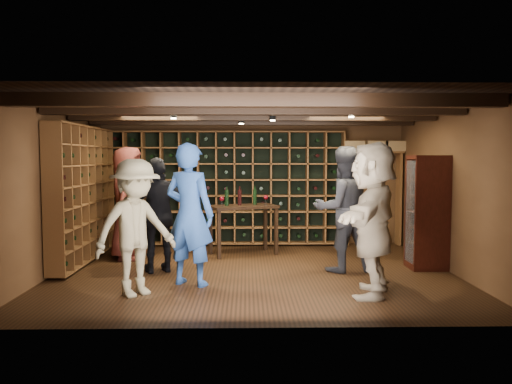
{
  "coord_description": "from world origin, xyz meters",
  "views": [
    {
      "loc": [
        -0.11,
        -7.51,
        1.75
      ],
      "look_at": [
        0.04,
        0.2,
        1.21
      ],
      "focal_mm": 35.0,
      "sensor_mm": 36.0,
      "label": 1
    }
  ],
  "objects_px": {
    "guest_red_floral": "(128,203)",
    "guest_khaki": "(135,228)",
    "guest_woman_black": "(159,215)",
    "tasting_table": "(243,211)",
    "guest_beige": "(373,219)",
    "man_grey_suit": "(343,209)",
    "display_cabinet": "(427,214)",
    "man_blue_shirt": "(190,215)"
  },
  "relations": [
    {
      "from": "guest_khaki",
      "to": "display_cabinet",
      "type": "bearing_deg",
      "value": -22.83
    },
    {
      "from": "man_blue_shirt",
      "to": "guest_beige",
      "type": "bearing_deg",
      "value": -169.17
    },
    {
      "from": "man_grey_suit",
      "to": "guest_khaki",
      "type": "xyz_separation_m",
      "value": [
        -2.88,
        -1.31,
        -0.09
      ]
    },
    {
      "from": "guest_red_floral",
      "to": "man_blue_shirt",
      "type": "bearing_deg",
      "value": -143.71
    },
    {
      "from": "man_grey_suit",
      "to": "guest_red_floral",
      "type": "height_order",
      "value": "guest_red_floral"
    },
    {
      "from": "display_cabinet",
      "to": "man_blue_shirt",
      "type": "xyz_separation_m",
      "value": [
        -3.6,
        -0.94,
        0.12
      ]
    },
    {
      "from": "tasting_table",
      "to": "guest_woman_black",
      "type": "bearing_deg",
      "value": -153.95
    },
    {
      "from": "display_cabinet",
      "to": "man_grey_suit",
      "type": "height_order",
      "value": "man_grey_suit"
    },
    {
      "from": "guest_woman_black",
      "to": "guest_khaki",
      "type": "height_order",
      "value": "guest_woman_black"
    },
    {
      "from": "guest_beige",
      "to": "guest_red_floral",
      "type": "bearing_deg",
      "value": -101.63
    },
    {
      "from": "man_grey_suit",
      "to": "guest_woman_black",
      "type": "relative_size",
      "value": 1.1
    },
    {
      "from": "guest_beige",
      "to": "man_grey_suit",
      "type": "bearing_deg",
      "value": -153.92
    },
    {
      "from": "guest_woman_black",
      "to": "tasting_table",
      "type": "xyz_separation_m",
      "value": [
        1.26,
        1.37,
        -0.09
      ]
    },
    {
      "from": "man_grey_suit",
      "to": "tasting_table",
      "type": "bearing_deg",
      "value": -53.36
    },
    {
      "from": "guest_red_floral",
      "to": "guest_beige",
      "type": "bearing_deg",
      "value": -121.6
    },
    {
      "from": "display_cabinet",
      "to": "tasting_table",
      "type": "bearing_deg",
      "value": 157.35
    },
    {
      "from": "man_blue_shirt",
      "to": "guest_beige",
      "type": "distance_m",
      "value": 2.43
    },
    {
      "from": "guest_khaki",
      "to": "guest_red_floral",
      "type": "bearing_deg",
      "value": 63.7
    },
    {
      "from": "display_cabinet",
      "to": "guest_red_floral",
      "type": "relative_size",
      "value": 0.91
    },
    {
      "from": "guest_woman_black",
      "to": "guest_beige",
      "type": "distance_m",
      "value": 3.21
    },
    {
      "from": "tasting_table",
      "to": "guest_khaki",
      "type": "bearing_deg",
      "value": -137.95
    },
    {
      "from": "man_blue_shirt",
      "to": "guest_red_floral",
      "type": "xyz_separation_m",
      "value": [
        -1.26,
        1.79,
        -0.01
      ]
    },
    {
      "from": "display_cabinet",
      "to": "guest_woman_black",
      "type": "bearing_deg",
      "value": -177.77
    },
    {
      "from": "display_cabinet",
      "to": "man_grey_suit",
      "type": "distance_m",
      "value": 1.36
    },
    {
      "from": "man_blue_shirt",
      "to": "tasting_table",
      "type": "bearing_deg",
      "value": -84.61
    },
    {
      "from": "man_blue_shirt",
      "to": "man_grey_suit",
      "type": "distance_m",
      "value": 2.39
    },
    {
      "from": "tasting_table",
      "to": "man_grey_suit",
      "type": "bearing_deg",
      "value": -62.36
    },
    {
      "from": "display_cabinet",
      "to": "guest_woman_black",
      "type": "height_order",
      "value": "same"
    },
    {
      "from": "man_grey_suit",
      "to": "guest_woman_black",
      "type": "bearing_deg",
      "value": -11.74
    },
    {
      "from": "display_cabinet",
      "to": "guest_khaki",
      "type": "distance_m",
      "value": 4.47
    },
    {
      "from": "guest_woman_black",
      "to": "guest_khaki",
      "type": "xyz_separation_m",
      "value": [
        -0.07,
        -1.29,
        -0.01
      ]
    },
    {
      "from": "man_blue_shirt",
      "to": "tasting_table",
      "type": "xyz_separation_m",
      "value": [
        0.71,
        2.15,
        -0.19
      ]
    },
    {
      "from": "guest_beige",
      "to": "tasting_table",
      "type": "height_order",
      "value": "guest_beige"
    },
    {
      "from": "guest_khaki",
      "to": "guest_beige",
      "type": "relative_size",
      "value": 0.89
    },
    {
      "from": "guest_red_floral",
      "to": "display_cabinet",
      "type": "bearing_deg",
      "value": -98.72
    },
    {
      "from": "display_cabinet",
      "to": "man_grey_suit",
      "type": "bearing_deg",
      "value": -174.11
    },
    {
      "from": "display_cabinet",
      "to": "guest_khaki",
      "type": "relative_size",
      "value": 1.01
    },
    {
      "from": "guest_red_floral",
      "to": "guest_khaki",
      "type": "height_order",
      "value": "guest_red_floral"
    },
    {
      "from": "man_blue_shirt",
      "to": "guest_woman_black",
      "type": "height_order",
      "value": "man_blue_shirt"
    },
    {
      "from": "guest_woman_black",
      "to": "tasting_table",
      "type": "height_order",
      "value": "guest_woman_black"
    },
    {
      "from": "man_blue_shirt",
      "to": "guest_red_floral",
      "type": "relative_size",
      "value": 1.01
    },
    {
      "from": "guest_woman_black",
      "to": "guest_red_floral",
      "type": "bearing_deg",
      "value": -75.39
    }
  ]
}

